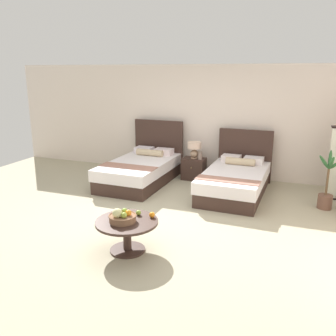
% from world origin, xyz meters
% --- Properties ---
extents(ground_plane, '(10.16, 9.32, 0.02)m').
position_xyz_m(ground_plane, '(0.00, 0.00, -0.01)').
color(ground_plane, tan).
extents(wall_back, '(10.16, 0.12, 2.59)m').
position_xyz_m(wall_back, '(0.00, 2.86, 1.30)').
color(wall_back, silver).
rests_on(wall_back, ground).
extents(bed_near_window, '(1.27, 2.22, 1.28)m').
position_xyz_m(bed_near_window, '(-1.06, 1.63, 0.30)').
color(bed_near_window, '#3A2620').
rests_on(bed_near_window, ground).
extents(bed_near_corner, '(1.23, 2.17, 1.18)m').
position_xyz_m(bed_near_corner, '(1.06, 1.63, 0.29)').
color(bed_near_corner, '#3A2620').
rests_on(bed_near_corner, ground).
extents(nightstand, '(0.51, 0.42, 0.50)m').
position_xyz_m(nightstand, '(-0.03, 2.30, 0.25)').
color(nightstand, '#3A2620').
rests_on(nightstand, ground).
extents(table_lamp, '(0.32, 0.32, 0.38)m').
position_xyz_m(table_lamp, '(-0.03, 2.32, 0.73)').
color(table_lamp, tan).
rests_on(table_lamp, nightstand).
extents(vase, '(0.09, 0.09, 0.19)m').
position_xyz_m(vase, '(0.13, 2.26, 0.59)').
color(vase, gray).
rests_on(vase, nightstand).
extents(coffee_table, '(0.87, 0.87, 0.45)m').
position_xyz_m(coffee_table, '(0.10, -1.33, 0.34)').
color(coffee_table, '#3A2620').
rests_on(coffee_table, ground).
extents(fruit_bowl, '(0.38, 0.38, 0.21)m').
position_xyz_m(fruit_bowl, '(0.06, -1.38, 0.52)').
color(fruit_bowl, '#865F44').
rests_on(fruit_bowl, coffee_table).
extents(loose_apple, '(0.08, 0.08, 0.08)m').
position_xyz_m(loose_apple, '(0.17, -1.10, 0.49)').
color(loose_apple, '#8DB240').
rests_on(loose_apple, coffee_table).
extents(loose_orange, '(0.08, 0.08, 0.08)m').
position_xyz_m(loose_orange, '(0.38, -1.10, 0.49)').
color(loose_orange, orange).
rests_on(loose_orange, coffee_table).
extents(floor_lamp_corner, '(0.24, 0.24, 1.42)m').
position_xyz_m(floor_lamp_corner, '(2.88, 2.04, 0.71)').
color(floor_lamp_corner, black).
rests_on(floor_lamp_corner, ground).
extents(potted_palm, '(0.47, 0.56, 1.06)m').
position_xyz_m(potted_palm, '(2.75, 1.38, 0.31)').
color(potted_palm, brown).
rests_on(potted_palm, ground).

